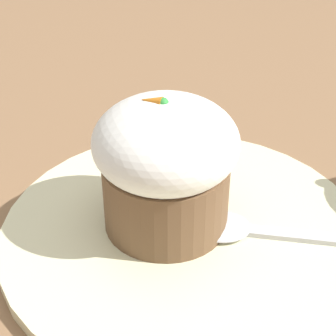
# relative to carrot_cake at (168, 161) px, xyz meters

# --- Properties ---
(ground_plane) EXTENTS (4.00, 4.00, 0.00)m
(ground_plane) POSITION_rel_carrot_cake_xyz_m (-0.01, 0.00, -0.06)
(ground_plane) COLOR #846042
(dessert_plate) EXTENTS (0.26, 0.26, 0.01)m
(dessert_plate) POSITION_rel_carrot_cake_xyz_m (-0.01, 0.00, -0.06)
(dessert_plate) COLOR beige
(dessert_plate) RESTS_ON ground_plane
(carrot_cake) EXTENTS (0.10, 0.10, 0.10)m
(carrot_cake) POSITION_rel_carrot_cake_xyz_m (0.00, 0.00, 0.00)
(carrot_cake) COLOR brown
(carrot_cake) RESTS_ON dessert_plate
(spoon) EXTENTS (0.11, 0.04, 0.01)m
(spoon) POSITION_rel_carrot_cake_xyz_m (-0.05, -0.00, -0.05)
(spoon) COLOR silver
(spoon) RESTS_ON dessert_plate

